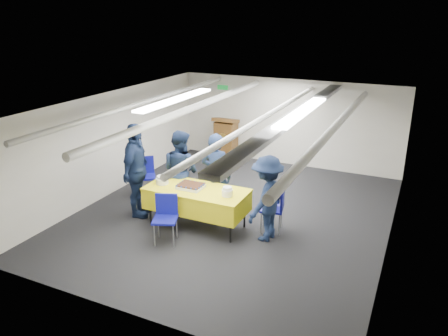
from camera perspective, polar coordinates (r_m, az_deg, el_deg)
The scene contains 14 objects.
ground at distance 9.06m, azimuth 1.33°, elevation -5.99°, with size 7.00×7.00×0.00m, color black.
room_shell at distance 8.76m, azimuth 3.07°, elevation 5.70°, with size 6.00×7.00×2.30m.
serving_table at distance 8.37m, azimuth -3.59°, elevation -4.07°, with size 1.96×0.90×0.77m.
sheet_cake at distance 8.32m, azimuth -4.38°, elevation -2.36°, with size 0.49×0.38×0.09m.
plate_stack_left at distance 8.58m, azimuth -8.08°, elevation -1.57°, with size 0.24×0.24×0.16m.
plate_stack_right at distance 7.94m, azimuth 0.43°, elevation -3.11°, with size 0.20×0.20×0.18m.
podium at distance 12.06m, azimuth 0.26°, elevation 3.80°, with size 0.62×0.53×1.25m.
chair_near at distance 7.92m, azimuth -7.61°, elevation -5.89°, with size 0.54×0.54×0.87m.
chair_right at distance 8.23m, azimuth 6.87°, elevation -4.82°, with size 0.49×0.49×0.87m.
chair_left at distance 9.97m, azimuth -10.21°, elevation -0.52°, with size 0.59×0.59×0.87m.
sailor_a at distance 8.66m, azimuth -1.05°, elevation -0.98°, with size 0.63×0.42×1.73m, color #0E1932.
sailor_b at distance 9.05m, azimuth -5.68°, elevation -0.29°, with size 0.82×0.64×1.70m, color #0E1932.
sailor_c at distance 8.82m, azimuth -11.40°, elevation -0.36°, with size 1.12×0.47×1.92m, color #0E1932.
sailor_d at distance 7.84m, azimuth 5.63°, elevation -3.99°, with size 1.03×0.59×1.59m, color #0E1932.
Camera 1 is at (3.27, -7.47, 3.95)m, focal length 35.00 mm.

